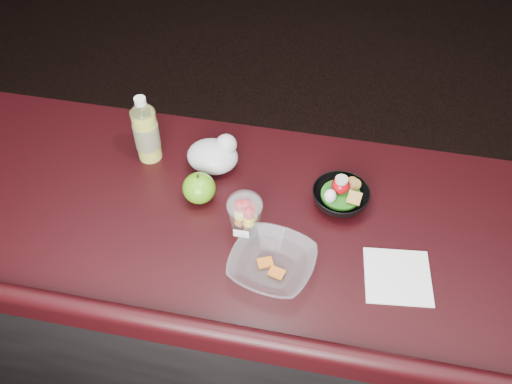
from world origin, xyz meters
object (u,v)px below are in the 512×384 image
(snack_bowl, at_px, (340,196))
(takeout_bowl, at_px, (272,264))
(lemonade_bottle, at_px, (146,133))
(green_apple, at_px, (199,188))
(fruit_cup, at_px, (245,215))

(snack_bowl, relative_size, takeout_bowl, 0.78)
(lemonade_bottle, xyz_separation_m, green_apple, (0.18, -0.13, -0.05))
(green_apple, relative_size, takeout_bowl, 0.39)
(snack_bowl, bearing_deg, takeout_bowl, -119.42)
(fruit_cup, distance_m, green_apple, 0.17)
(takeout_bowl, bearing_deg, green_apple, 140.84)
(lemonade_bottle, distance_m, snack_bowl, 0.57)
(lemonade_bottle, xyz_separation_m, takeout_bowl, (0.42, -0.32, -0.07))
(lemonade_bottle, distance_m, green_apple, 0.23)
(fruit_cup, relative_size, takeout_bowl, 0.54)
(green_apple, bearing_deg, takeout_bowl, -39.16)
(lemonade_bottle, relative_size, fruit_cup, 1.66)
(fruit_cup, height_order, snack_bowl, fruit_cup)
(green_apple, bearing_deg, snack_bowl, 8.80)
(snack_bowl, bearing_deg, fruit_cup, -148.03)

